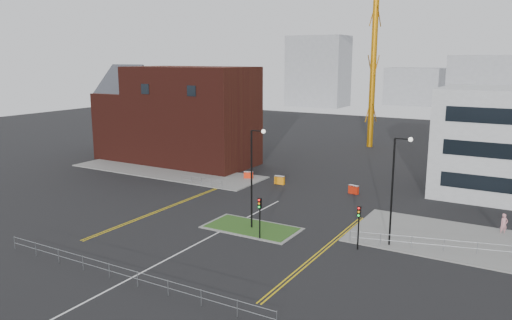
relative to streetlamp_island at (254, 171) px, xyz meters
The scene contains 25 objects.
ground 9.91m from the streetlamp_island, 105.50° to the right, with size 200.00×200.00×0.00m, color black.
pavement_left 26.80m from the streetlamp_island, 147.78° to the left, with size 28.00×8.00×0.12m, color slate.
pavement_right 21.35m from the streetlamp_island, 16.87° to the left, with size 24.00×10.00×0.12m, color slate.
island_kerb 5.38m from the streetlamp_island, behind, with size 8.60×4.60×0.08m, color slate.
grass_island 5.36m from the streetlamp_island, behind, with size 8.00×4.00×0.12m, color #2A521B.
brick_building 32.20m from the streetlamp_island, 141.56° to the left, with size 24.20×10.07×14.24m.
streetlamp_island is the anchor object (origin of this frame).
streetlamp_right_near 12.17m from the streetlamp_island, ahead, with size 1.46×0.36×9.18m.
traffic_light_island 3.92m from the streetlamp_island, 48.59° to the right, with size 0.28×0.33×3.65m.
traffic_light_right 10.19m from the streetlamp_island, ahead, with size 0.28×0.33×3.65m.
railing_front 14.91m from the streetlamp_island, 99.00° to the right, with size 24.05×0.05×1.10m.
railing_left 17.22m from the streetlamp_island, 142.89° to the left, with size 6.05×0.05×1.10m.
railing_right 19.18m from the streetlamp_island, 10.84° to the left, with size 19.05×5.05×1.10m.
centre_line 8.38m from the streetlamp_island, 110.29° to the right, with size 0.15×30.00×0.01m, color silver.
yellow_left_a 12.61m from the streetlamp_island, 169.89° to the left, with size 0.12×24.00×0.01m, color gold.
yellow_left_b 12.35m from the streetlamp_island, 169.62° to the left, with size 0.12×24.00×0.01m, color gold.
yellow_right_a 9.29m from the streetlamp_island, 15.36° to the right, with size 0.12×20.00×0.01m, color gold.
yellow_right_b 9.53m from the streetlamp_island, 14.78° to the right, with size 0.12×20.00×0.01m, color gold.
skyline_a 119.82m from the streetlamp_island, 110.65° to the left, with size 18.00×12.00×22.00m, color gray.
skyline_b 122.28m from the streetlamp_island, 86.35° to the left, with size 24.00×12.00×16.00m, color gray.
skyline_d 132.40m from the streetlamp_island, 94.43° to the left, with size 30.00×12.00×12.00m, color gray.
pedestrian 22.40m from the streetlamp_island, 26.35° to the left, with size 0.70×0.46×1.91m, color #CE858B.
barrier_left 19.60m from the streetlamp_island, 122.56° to the left, with size 1.22×0.79×0.98m.
barrier_mid 17.31m from the streetlamp_island, 109.53° to the left, with size 1.27×0.52×1.05m.
barrier_right 17.15m from the streetlamp_island, 76.70° to the left, with size 1.25×0.69×1.00m.
Camera 1 is at (24.10, -29.06, 15.22)m, focal length 35.00 mm.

